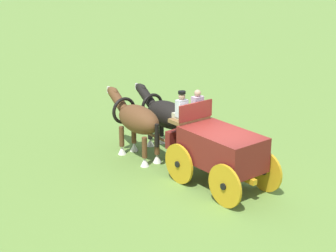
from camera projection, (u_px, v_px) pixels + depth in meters
name	position (u px, v px, depth m)	size (l,w,h in m)	color
ground_plane	(221.00, 187.00, 16.33)	(220.00, 220.00, 0.00)	olive
show_wagon	(218.00, 148.00, 16.05)	(5.60, 2.67, 2.81)	maroon
draft_horse_near	(136.00, 120.00, 18.20)	(3.00, 1.50, 2.27)	brown
draft_horse_off	(166.00, 115.00, 18.99)	(3.11, 1.54, 2.18)	black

